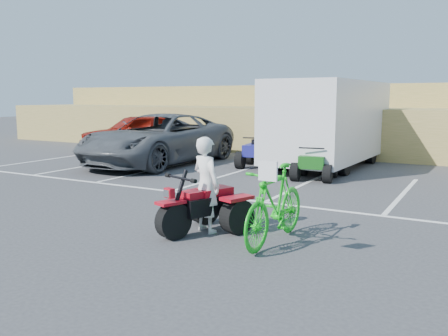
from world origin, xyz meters
The scene contains 11 objects.
ground centered at (0.00, 0.00, 0.00)m, with size 100.00×100.00×0.00m, color #363639.
parking_stripes centered at (0.87, 4.07, 0.00)m, with size 28.00×5.16×0.01m.
grass_embankment centered at (0.00, 15.48, 1.42)m, with size 40.00×8.50×3.10m.
red_trike_atv centered at (0.01, -0.49, 0.00)m, with size 1.28×1.70×1.11m, color #AA0918, non-canonical shape.
rider centered at (0.06, -0.35, 0.88)m, with size 0.64×0.42×1.75m, color white.
green_dirt_bike centered at (1.43, -0.37, 0.66)m, with size 0.62×2.21×1.33m, color #14BF19.
grey_pickup centered at (-6.16, 6.49, 0.93)m, with size 3.08×6.69×1.86m, color #474A4E.
red_car centered at (-9.59, 9.38, 0.86)m, with size 2.04×5.07×1.73m, color maroon.
cargo_trailer centered at (-0.43, 8.89, 1.63)m, with size 2.87×6.57×3.01m.
quad_atv_blue centered at (-2.55, 7.55, 0.00)m, with size 1.28×1.72×1.12m, color navy, non-canonical shape.
quad_atv_green centered at (-0.01, 6.07, 0.00)m, with size 1.18×1.59×1.04m, color #125214, non-canonical shape.
Camera 1 is at (4.48, -7.62, 2.45)m, focal length 38.00 mm.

